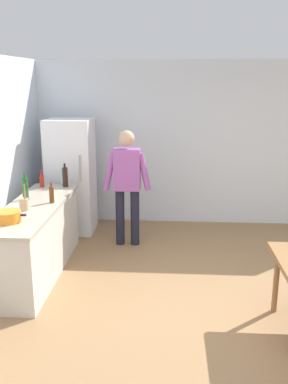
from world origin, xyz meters
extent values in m
plane|color=#936D47|center=(0.00, 0.00, 0.00)|extent=(14.00, 14.00, 0.00)
cube|color=silver|center=(0.00, 3.00, 1.35)|extent=(6.40, 0.12, 2.70)
cube|color=beige|center=(-2.00, 0.80, 0.43)|extent=(0.60, 2.12, 0.86)
cube|color=#B2A893|center=(-2.00, 0.80, 0.88)|extent=(0.64, 2.20, 0.04)
cube|color=white|center=(-1.90, 2.40, 0.90)|extent=(0.70, 0.64, 1.80)
cylinder|color=#B2B2B7|center=(-1.68, 2.06, 1.10)|extent=(0.02, 0.02, 0.40)
cylinder|color=#1E1E2D|center=(-1.06, 1.85, 0.42)|extent=(0.13, 0.13, 0.84)
cylinder|color=#1E1E2D|center=(-0.84, 1.85, 0.42)|extent=(0.13, 0.13, 0.84)
cube|color=#99519E|center=(-0.95, 1.85, 1.14)|extent=(0.38, 0.22, 0.60)
sphere|color=tan|center=(-0.95, 1.85, 1.59)|extent=(0.22, 0.22, 0.22)
cylinder|color=#99519E|center=(-1.20, 1.81, 1.12)|extent=(0.20, 0.09, 0.55)
cylinder|color=#99519E|center=(-0.70, 1.81, 1.12)|extent=(0.20, 0.09, 0.55)
cylinder|color=olive|center=(0.80, 0.05, 0.35)|extent=(0.06, 0.06, 0.70)
cylinder|color=orange|center=(-2.07, 0.18, 0.96)|extent=(0.28, 0.28, 0.12)
cube|color=black|center=(-1.90, 0.18, 0.98)|extent=(0.06, 0.03, 0.02)
cylinder|color=tan|center=(-2.04, 0.60, 0.97)|extent=(0.11, 0.11, 0.14)
cylinder|color=olive|center=(-2.02, 0.60, 1.11)|extent=(0.02, 0.05, 0.22)
cylinder|color=olive|center=(-2.02, 0.59, 1.11)|extent=(0.02, 0.04, 0.22)
cylinder|color=#1E5123|center=(-2.17, 1.03, 1.04)|extent=(0.08, 0.08, 0.28)
cylinder|color=#1E5123|center=(-2.17, 1.03, 1.21)|extent=(0.03, 0.03, 0.06)
cylinder|color=#5B3314|center=(-1.80, 0.93, 1.00)|extent=(0.06, 0.06, 0.20)
cylinder|color=#5B3314|center=(-1.80, 0.93, 1.13)|extent=(0.02, 0.02, 0.06)
cylinder|color=silver|center=(-1.88, 1.83, 1.02)|extent=(0.07, 0.07, 0.24)
cylinder|color=silver|center=(-1.88, 1.83, 1.17)|extent=(0.03, 0.03, 0.06)
cylinder|color=black|center=(-1.83, 1.74, 1.04)|extent=(0.08, 0.08, 0.28)
cylinder|color=black|center=(-1.83, 1.74, 1.21)|extent=(0.03, 0.03, 0.06)
cylinder|color=#B22319|center=(-2.16, 1.70, 0.99)|extent=(0.06, 0.06, 0.18)
cylinder|color=#B22319|center=(-2.16, 1.70, 1.11)|extent=(0.02, 0.02, 0.06)
camera|label=1|loc=(-0.32, -4.10, 2.41)|focal=39.87mm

